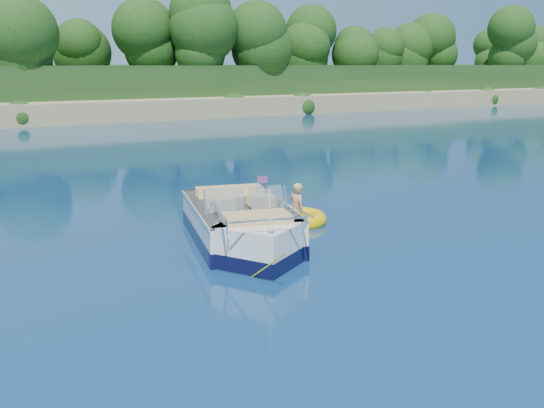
# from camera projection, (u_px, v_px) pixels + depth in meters

# --- Properties ---
(ground) EXTENTS (160.00, 160.00, 0.00)m
(ground) POSITION_uv_depth(u_px,v_px,m) (289.00, 291.00, 11.32)
(ground) COLOR #0B224F
(ground) RESTS_ON ground
(treeline) EXTENTS (150.00, 7.12, 8.19)m
(treeline) POSITION_uv_depth(u_px,v_px,m) (9.00, 44.00, 45.01)
(treeline) COLOR black
(treeline) RESTS_ON ground
(motorboat) EXTENTS (3.02, 5.98, 2.02)m
(motorboat) POSITION_uv_depth(u_px,v_px,m) (243.00, 228.00, 14.15)
(motorboat) COLOR silver
(motorboat) RESTS_ON ground
(tow_tube) EXTENTS (1.90, 1.90, 0.40)m
(tow_tube) POSITION_uv_depth(u_px,v_px,m) (298.00, 219.00, 16.14)
(tow_tube) COLOR #F8BC00
(tow_tube) RESTS_ON ground
(boy) EXTENTS (0.47, 0.82, 1.52)m
(boy) POSITION_uv_depth(u_px,v_px,m) (295.00, 222.00, 16.22)
(boy) COLOR tan
(boy) RESTS_ON ground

